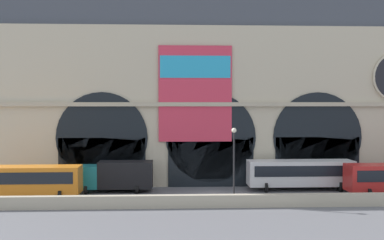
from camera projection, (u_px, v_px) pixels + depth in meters
ground_plane at (215, 196)px, 44.57m from camera, size 200.00×200.00×0.00m
quay_parapet_wall at (221, 201)px, 39.67m from camera, size 90.00×0.70×1.12m
station_building at (209, 88)px, 51.61m from camera, size 49.24×5.30×22.19m
bus_west at (22, 180)px, 43.16m from camera, size 11.00×3.25×3.10m
box_truck_midwest at (117, 175)px, 46.61m from camera, size 7.50×2.91×3.12m
bus_mideast at (300, 173)px, 47.59m from camera, size 11.00×3.25×3.10m
street_lamp_quayside at (234, 156)px, 40.38m from camera, size 0.44×0.44×6.90m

